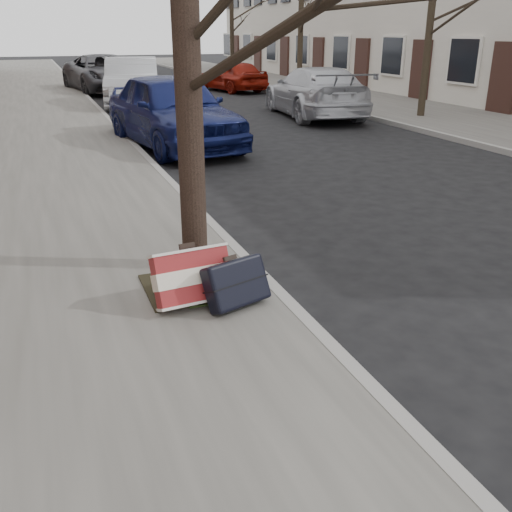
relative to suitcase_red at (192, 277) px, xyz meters
name	(u,v)px	position (x,y,z in m)	size (l,w,h in m)	color
ground	(443,318)	(2.07, -0.84, -0.38)	(120.00, 120.00, 0.00)	black
near_sidewalk	(16,115)	(-1.63, 14.16, -0.32)	(5.00, 70.00, 0.12)	gray
far_sidewalk	(356,99)	(9.87, 14.16, -0.32)	(4.00, 70.00, 0.12)	slate
dirt_patch	(190,286)	(0.07, 0.36, -0.25)	(0.85, 0.85, 0.01)	black
suitcase_red	(192,277)	(0.00, 0.00, 0.00)	(0.67, 0.19, 0.49)	maroon
suitcase_navy	(236,283)	(0.34, -0.18, -0.03)	(0.58, 0.19, 0.41)	black
car_near_front	(173,110)	(1.69, 7.92, 0.41)	(1.87, 4.65, 1.58)	#111952
car_near_mid	(132,82)	(2.07, 15.45, 0.40)	(1.66, 4.75, 1.56)	#B1B4B8
car_near_back	(104,73)	(1.78, 20.70, 0.37)	(2.48, 5.37, 1.49)	#3B3B40
car_far_front	(315,92)	(6.66, 11.07, 0.34)	(2.01, 4.94, 1.43)	#B3B5BC
car_far_back	(231,76)	(6.79, 19.15, 0.26)	(1.50, 3.74, 1.27)	maroon
tree_far_a	(430,27)	(9.27, 9.45, 2.10)	(0.20, 0.20, 4.72)	black
tree_far_b	(301,26)	(9.27, 17.75, 2.17)	(0.22, 0.22, 4.85)	black
tree_far_c	(232,27)	(9.27, 26.35, 2.20)	(0.22, 0.22, 4.93)	black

